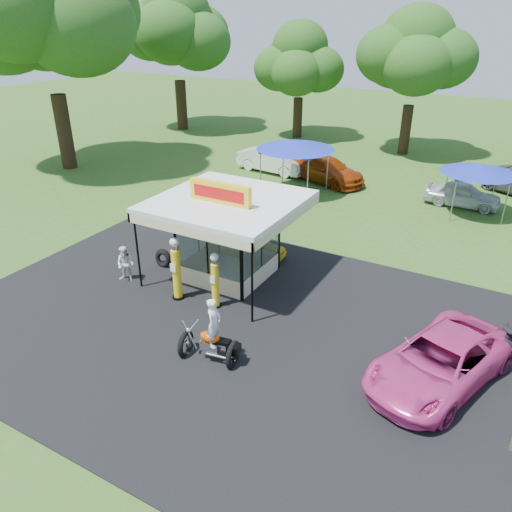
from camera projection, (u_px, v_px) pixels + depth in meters
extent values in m
plane|color=#2E5A1C|center=(200.00, 355.00, 16.03)|extent=(120.00, 120.00, 0.00)
cube|color=black|center=(232.00, 324.00, 17.58)|extent=(20.00, 14.00, 0.04)
cube|color=white|center=(230.00, 275.00, 20.79)|extent=(3.00, 3.00, 0.06)
cube|color=white|center=(228.00, 201.00, 19.34)|extent=(5.40, 5.40, 0.18)
cube|color=yellow|center=(220.00, 193.00, 18.73)|extent=(2.60, 0.25, 0.80)
cube|color=red|center=(218.00, 194.00, 18.63)|extent=(2.21, 0.02, 0.45)
cylinder|color=black|center=(138.00, 251.00, 19.23)|extent=(0.08, 0.08, 3.20)
cylinder|color=black|center=(252.00, 283.00, 16.98)|extent=(0.08, 0.08, 3.20)
cylinder|color=black|center=(179.00, 297.00, 19.14)|extent=(0.48, 0.48, 0.11)
cylinder|color=yellow|center=(177.00, 274.00, 18.68)|extent=(0.33, 0.33, 1.95)
cylinder|color=silver|center=(175.00, 248.00, 18.20)|extent=(0.22, 0.22, 0.22)
sphere|color=white|center=(174.00, 242.00, 18.10)|extent=(0.35, 0.35, 0.35)
cube|color=white|center=(173.00, 268.00, 18.38)|extent=(0.24, 0.02, 0.33)
cylinder|color=black|center=(216.00, 306.00, 18.61)|extent=(0.41, 0.41, 0.09)
cylinder|color=yellow|center=(215.00, 285.00, 18.21)|extent=(0.28, 0.28, 1.70)
cylinder|color=silver|center=(214.00, 262.00, 17.79)|extent=(0.19, 0.19, 0.19)
sphere|color=white|center=(214.00, 257.00, 17.71)|extent=(0.30, 0.30, 0.30)
cube|color=white|center=(212.00, 280.00, 17.95)|extent=(0.21, 0.02, 0.28)
torus|color=black|center=(186.00, 344.00, 15.95)|extent=(0.32, 0.93, 0.92)
torus|color=black|center=(233.00, 355.00, 15.45)|extent=(0.32, 0.93, 0.92)
cube|color=silver|center=(210.00, 345.00, 15.60)|extent=(0.64, 0.40, 0.33)
ellipsoid|color=#C14F0D|center=(210.00, 337.00, 15.47)|extent=(0.70, 0.39, 0.33)
cube|color=black|center=(221.00, 341.00, 15.38)|extent=(0.64, 0.38, 0.11)
cube|color=black|center=(234.00, 349.00, 15.34)|extent=(0.44, 0.43, 0.31)
cylinder|color=silver|center=(189.00, 335.00, 15.73)|extent=(0.49, 0.14, 0.97)
cylinder|color=silver|center=(193.00, 326.00, 15.51)|extent=(0.16, 0.65, 0.05)
sphere|color=silver|center=(189.00, 330.00, 15.66)|extent=(0.17, 0.17, 0.17)
imported|color=white|center=(214.00, 323.00, 15.17)|extent=(0.48, 0.65, 1.64)
torus|color=black|center=(163.00, 259.00, 21.35)|extent=(0.74, 0.34, 0.76)
torus|color=black|center=(163.00, 257.00, 21.52)|extent=(0.77, 0.43, 0.76)
imported|color=yellow|center=(256.00, 246.00, 22.31)|extent=(2.82, 1.13, 0.96)
imported|color=#D93B8B|center=(440.00, 361.00, 14.58)|extent=(4.09, 5.84, 1.48)
imported|color=white|center=(125.00, 264.00, 20.07)|extent=(0.83, 0.70, 1.52)
imported|color=black|center=(509.00, 347.00, 15.00)|extent=(1.26, 0.97, 1.71)
imported|color=white|center=(273.00, 160.00, 33.68)|extent=(5.19, 2.27, 1.66)
imported|color=#A1380C|center=(326.00, 170.00, 31.75)|extent=(5.83, 3.91, 1.57)
imported|color=silver|center=(463.00, 194.00, 27.85)|extent=(4.07, 1.68, 1.38)
cylinder|color=gray|center=(283.00, 163.00, 31.44)|extent=(0.06, 0.06, 2.55)
cylinder|color=gray|center=(327.00, 169.00, 30.12)|extent=(0.06, 0.06, 2.55)
cylinder|color=gray|center=(260.00, 175.00, 29.11)|extent=(0.06, 0.06, 2.55)
cylinder|color=gray|center=(307.00, 183.00, 27.79)|extent=(0.06, 0.06, 2.55)
cube|color=#1A2CAD|center=(295.00, 150.00, 29.02)|extent=(3.19, 3.19, 0.13)
cone|color=#1A2CAD|center=(296.00, 144.00, 28.87)|extent=(4.59, 4.59, 0.53)
cylinder|color=gray|center=(454.00, 185.00, 28.10)|extent=(0.05, 0.05, 2.18)
cylinder|color=gray|center=(502.00, 192.00, 26.99)|extent=(0.05, 0.05, 2.18)
cylinder|color=gray|center=(445.00, 198.00, 26.13)|extent=(0.05, 0.05, 2.18)
cylinder|color=gray|center=(497.00, 206.00, 25.02)|extent=(0.05, 0.05, 2.18)
cube|color=#1A2CAD|center=(478.00, 174.00, 26.05)|extent=(2.73, 2.73, 0.11)
cone|color=#1A2CAD|center=(479.00, 169.00, 25.93)|extent=(3.93, 3.93, 0.45)
cylinder|color=black|center=(182.00, 105.00, 45.29)|extent=(0.96, 0.96, 4.27)
ellipsoid|color=#244B15|center=(177.00, 39.00, 42.84)|extent=(10.08, 10.08, 8.64)
cylinder|color=black|center=(298.00, 118.00, 42.49)|extent=(0.78, 0.78, 3.29)
ellipsoid|color=#244B15|center=(299.00, 65.00, 40.63)|extent=(7.63, 7.63, 6.54)
cylinder|color=black|center=(405.00, 130.00, 37.55)|extent=(0.77, 0.77, 3.60)
ellipsoid|color=#244B15|center=(414.00, 63.00, 35.46)|extent=(8.65, 8.65, 7.42)
cylinder|color=black|center=(64.00, 132.00, 33.85)|extent=(0.99, 0.99, 4.95)
ellipsoid|color=#244B15|center=(46.00, 23.00, 30.86)|extent=(12.70, 12.70, 10.89)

